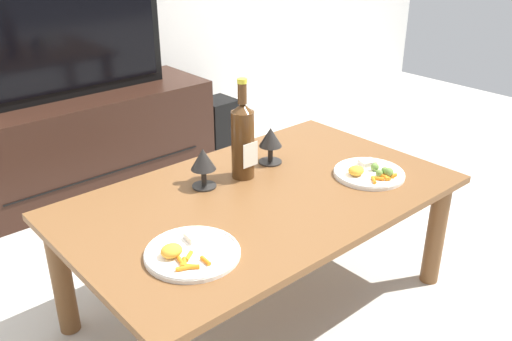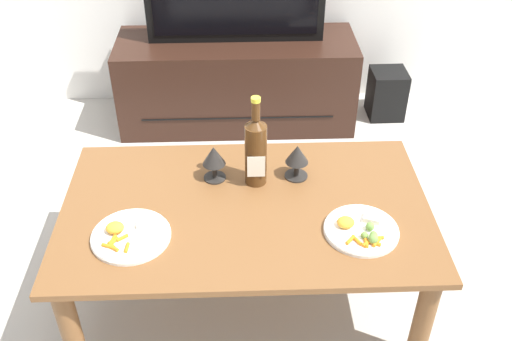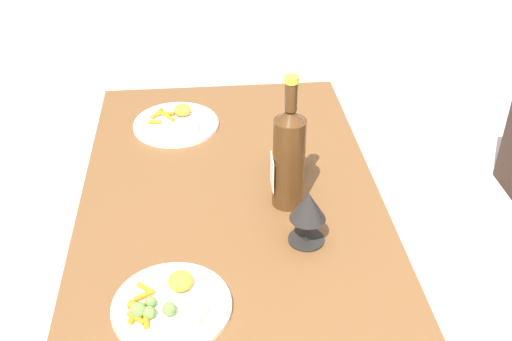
{
  "view_description": "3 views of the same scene",
  "coord_description": "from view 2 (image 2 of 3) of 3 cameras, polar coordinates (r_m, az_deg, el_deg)",
  "views": [
    {
      "loc": [
        -1.1,
        -1.23,
        1.32
      ],
      "look_at": [
        0.01,
        0.04,
        0.53
      ],
      "focal_mm": 38.31,
      "sensor_mm": 36.0,
      "label": 1
    },
    {
      "loc": [
        -0.02,
        -1.6,
        1.82
      ],
      "look_at": [
        0.04,
        0.08,
        0.56
      ],
      "focal_mm": 40.64,
      "sensor_mm": 36.0,
      "label": 2
    },
    {
      "loc": [
        1.34,
        -0.06,
        1.45
      ],
      "look_at": [
        0.02,
        0.07,
        0.55
      ],
      "focal_mm": 43.6,
      "sensor_mm": 36.0,
      "label": 3
    }
  ],
  "objects": [
    {
      "name": "dining_table",
      "position": [
        2.14,
        -1.0,
        -4.93
      ],
      "size": [
        1.33,
        0.8,
        0.46
      ],
      "color": "brown",
      "rests_on": "ground_plane"
    },
    {
      "name": "ground_plane",
      "position": [
        2.42,
        -0.9,
        -11.91
      ],
      "size": [
        6.4,
        6.4,
        0.0
      ],
      "primitive_type": "plane",
      "color": "#B7B2A8"
    },
    {
      "name": "floor_speaker",
      "position": [
        3.51,
        12.74,
        7.39
      ],
      "size": [
        0.2,
        0.2,
        0.29
      ],
      "primitive_type": "cube",
      "rotation": [
        0.0,
        0.0,
        0.01
      ],
      "color": "black",
      "rests_on": "ground_plane"
    },
    {
      "name": "dinner_plate_left",
      "position": [
        2.01,
        -12.3,
        -6.21
      ],
      "size": [
        0.27,
        0.27,
        0.05
      ],
      "color": "white",
      "rests_on": "dining_table"
    },
    {
      "name": "goblet_right",
      "position": [
        2.18,
        4.06,
        1.41
      ],
      "size": [
        0.09,
        0.09,
        0.14
      ],
      "color": "black",
      "rests_on": "dining_table"
    },
    {
      "name": "wine_bottle",
      "position": [
        2.12,
        -0.02,
        2.13
      ],
      "size": [
        0.08,
        0.08,
        0.36
      ],
      "color": "#4C2D14",
      "rests_on": "dining_table"
    },
    {
      "name": "tv_stand",
      "position": [
        3.33,
        -1.89,
        8.73
      ],
      "size": [
        1.31,
        0.47,
        0.5
      ],
      "color": "black",
      "rests_on": "ground_plane"
    },
    {
      "name": "dinner_plate_right",
      "position": [
        2.01,
        10.32,
        -5.74
      ],
      "size": [
        0.26,
        0.26,
        0.05
      ],
      "color": "white",
      "rests_on": "dining_table"
    },
    {
      "name": "goblet_left",
      "position": [
        2.17,
        -4.18,
        1.28
      ],
      "size": [
        0.09,
        0.09,
        0.14
      ],
      "color": "black",
      "rests_on": "dining_table"
    }
  ]
}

